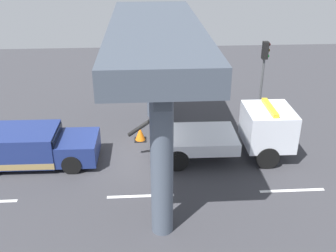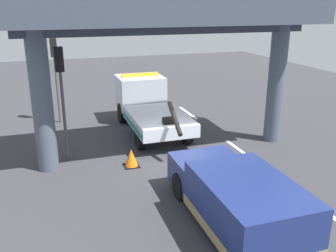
{
  "view_description": "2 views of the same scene",
  "coord_description": "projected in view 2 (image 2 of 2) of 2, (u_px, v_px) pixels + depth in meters",
  "views": [
    {
      "loc": [
        0.27,
        -15.47,
        9.1
      ],
      "look_at": [
        1.19,
        -0.83,
        2.02
      ],
      "focal_mm": 42.18,
      "sensor_mm": 36.0,
      "label": 1
    },
    {
      "loc": [
        -12.6,
        4.64,
        5.85
      ],
      "look_at": [
        -0.29,
        0.47,
        1.54
      ],
      "focal_mm": 39.59,
      "sensor_mm": 36.0,
      "label": 2
    }
  ],
  "objects": [
    {
      "name": "lane_stripe_east",
      "position": [
        188.0,
        113.0,
        20.84
      ],
      "size": [
        2.6,
        0.16,
        0.01
      ],
      "primitive_type": "cube",
      "color": "silver",
      "rests_on": "ground"
    },
    {
      "name": "traffic_light_far",
      "position": [
        55.0,
        62.0,
        18.23
      ],
      "size": [
        0.39,
        0.32,
        4.26
      ],
      "color": "#515456",
      "rests_on": "ground"
    },
    {
      "name": "ground_plane",
      "position": [
        177.0,
        161.0,
        14.6
      ],
      "size": [
        60.0,
        40.0,
        0.1
      ],
      "primitive_type": "cube",
      "color": "#38383D"
    },
    {
      "name": "overpass_structure",
      "position": [
        171.0,
        22.0,
        13.63
      ],
      "size": [
        3.6,
        11.59,
        6.03
      ],
      "color": "#4C5666",
      "rests_on": "ground"
    },
    {
      "name": "traffic_cone_orange",
      "position": [
        131.0,
        158.0,
        13.91
      ],
      "size": [
        0.57,
        0.57,
        0.68
      ],
      "color": "orange",
      "rests_on": "ground"
    },
    {
      "name": "traffic_light_near",
      "position": [
        61.0,
        79.0,
        13.71
      ],
      "size": [
        0.39,
        0.32,
        4.37
      ],
      "color": "#515456",
      "rests_on": "ground"
    },
    {
      "name": "towed_van_green",
      "position": [
        237.0,
        199.0,
        10.08
      ],
      "size": [
        5.22,
        2.26,
        1.58
      ],
      "color": "navy",
      "rests_on": "ground"
    },
    {
      "name": "tow_truck_white",
      "position": [
        147.0,
        104.0,
        18.06
      ],
      "size": [
        7.27,
        2.48,
        2.46
      ],
      "color": "silver",
      "rests_on": "ground"
    },
    {
      "name": "lane_stripe_mid",
      "position": [
        241.0,
        151.0,
        15.45
      ],
      "size": [
        2.6,
        0.16,
        0.01
      ],
      "primitive_type": "cube",
      "color": "silver",
      "rests_on": "ground"
    }
  ]
}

